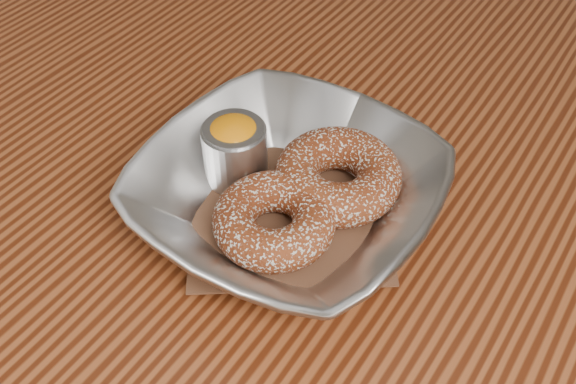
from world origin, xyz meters
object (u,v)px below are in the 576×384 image
Objects in this scene: table at (411,312)px; serving_bowl at (288,195)px; donut_back at (338,176)px; ramekin at (235,149)px; donut_front at (274,220)px.

serving_bowl is at bearing -155.57° from table.
donut_back is 1.72× the size of ramekin.
donut_back is at bearing 20.53° from ramekin.
serving_bowl is 2.24× the size of donut_back.
ramekin is (-0.06, 0.03, 0.01)m from donut_front.
serving_bowl reaches higher than donut_front.
donut_front is at bearing -29.85° from ramekin.
ramekin reaches higher than serving_bowl.
table is 0.15m from donut_back.
table is 0.17m from donut_front.
ramekin is (-0.15, -0.03, 0.14)m from table.
table is at bearing 4.62° from donut_back.
donut_back reaches higher than donut_front.
serving_bowl is at bearing 101.30° from donut_front.
donut_back is at bearing 61.95° from serving_bowl.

